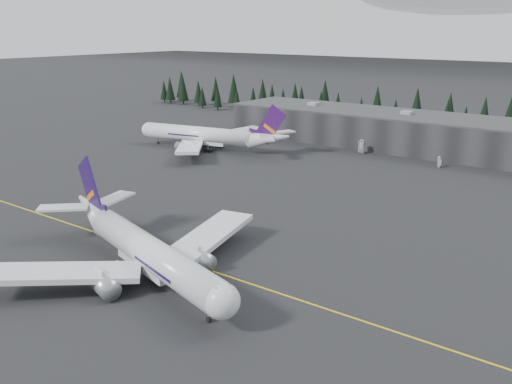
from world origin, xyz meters
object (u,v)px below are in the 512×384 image
Objects in this scene: jet_parked at (211,136)px; gse_vehicle_a at (362,151)px; terminal at (432,134)px; jet_main at (141,247)px; gse_vehicle_b at (440,166)px.

gse_vehicle_a is (47.02, 27.41, -4.39)m from jet_parked.
jet_main reaches higher than terminal.
jet_parked is 54.60m from gse_vehicle_a.
terminal reaches higher than gse_vehicle_a.
gse_vehicle_a is at bearing -160.92° from jet_parked.
gse_vehicle_b is (14.91, 112.40, -4.34)m from jet_main.
jet_main is 0.96× the size of jet_parked.
terminal is 26.07m from gse_vehicle_b.
gse_vehicle_a reaches higher than gse_vehicle_b.
jet_parked reaches higher than gse_vehicle_a.
gse_vehicle_b is at bearing 0.28° from gse_vehicle_a.
jet_parked is at bearing -144.80° from terminal.
terminal is at bearing -155.96° from jet_parked.
jet_parked is at bearing -141.57° from gse_vehicle_a.
gse_vehicle_b is at bearing -174.27° from jet_parked.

